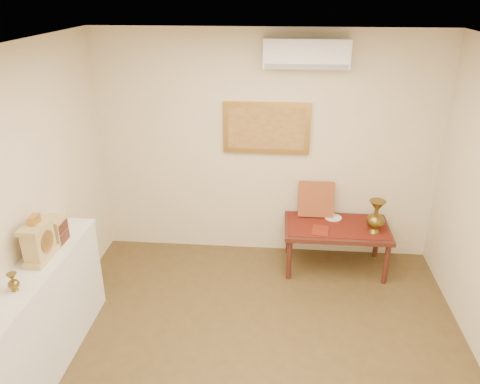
# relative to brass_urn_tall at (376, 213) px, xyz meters

# --- Properties ---
(floor) EXTENTS (4.50, 4.50, 0.00)m
(floor) POSITION_rel_brass_urn_tall_xyz_m (-1.25, -1.77, -0.79)
(floor) COLOR brown
(floor) RESTS_ON ground
(ceiling) EXTENTS (4.50, 4.50, 0.00)m
(ceiling) POSITION_rel_brass_urn_tall_xyz_m (-1.25, -1.77, 1.91)
(ceiling) COLOR silver
(ceiling) RESTS_ON ground
(wall_back) EXTENTS (4.00, 0.02, 2.70)m
(wall_back) POSITION_rel_brass_urn_tall_xyz_m (-1.25, 0.48, 0.56)
(wall_back) COLOR beige
(wall_back) RESTS_ON ground
(brass_urn_small) EXTENTS (0.09, 0.09, 0.20)m
(brass_urn_small) POSITION_rel_brass_urn_tall_xyz_m (-3.06, -1.97, 0.29)
(brass_urn_small) COLOR brown
(brass_urn_small) RESTS_ON display_ledge
(table_cloth) EXTENTS (1.14, 0.59, 0.01)m
(table_cloth) POSITION_rel_brass_urn_tall_xyz_m (-0.40, 0.11, -0.23)
(table_cloth) COLOR #5F190F
(table_cloth) RESTS_ON low_table
(brass_urn_tall) EXTENTS (0.21, 0.21, 0.46)m
(brass_urn_tall) POSITION_rel_brass_urn_tall_xyz_m (0.00, 0.00, 0.00)
(brass_urn_tall) COLOR brown
(brass_urn_tall) RESTS_ON table_cloth
(plate) EXTENTS (0.20, 0.20, 0.01)m
(plate) POSITION_rel_brass_urn_tall_xyz_m (-0.43, 0.29, -0.22)
(plate) COLOR silver
(plate) RESTS_ON table_cloth
(menu) EXTENTS (0.22, 0.27, 0.01)m
(menu) POSITION_rel_brass_urn_tall_xyz_m (-0.60, -0.04, -0.22)
(menu) COLOR maroon
(menu) RESTS_ON table_cloth
(cushion) EXTENTS (0.42, 0.18, 0.43)m
(cushion) POSITION_rel_brass_urn_tall_xyz_m (-0.64, 0.36, -0.02)
(cushion) COLOR maroon
(cushion) RESTS_ON table_cloth
(display_ledge) EXTENTS (0.37, 2.02, 0.98)m
(display_ledge) POSITION_rel_brass_urn_tall_xyz_m (-3.08, -1.77, -0.30)
(display_ledge) COLOR silver
(display_ledge) RESTS_ON floor
(mantel_clock) EXTENTS (0.17, 0.36, 0.41)m
(mantel_clock) POSITION_rel_brass_urn_tall_xyz_m (-3.07, -1.52, 0.37)
(mantel_clock) COLOR tan
(mantel_clock) RESTS_ON display_ledge
(wooden_chest) EXTENTS (0.16, 0.21, 0.24)m
(wooden_chest) POSITION_rel_brass_urn_tall_xyz_m (-3.06, -1.24, 0.31)
(wooden_chest) COLOR tan
(wooden_chest) RESTS_ON display_ledge
(low_table) EXTENTS (1.20, 0.70, 0.55)m
(low_table) POSITION_rel_brass_urn_tall_xyz_m (-0.40, 0.11, -0.30)
(low_table) COLOR #4A1D16
(low_table) RESTS_ON floor
(painting) EXTENTS (1.00, 0.06, 0.60)m
(painting) POSITION_rel_brass_urn_tall_xyz_m (-1.25, 0.45, 0.81)
(painting) COLOR #B7873A
(painting) RESTS_ON wall_back
(ac_unit) EXTENTS (0.90, 0.25, 0.30)m
(ac_unit) POSITION_rel_brass_urn_tall_xyz_m (-0.85, 0.34, 1.66)
(ac_unit) COLOR white
(ac_unit) RESTS_ON wall_back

